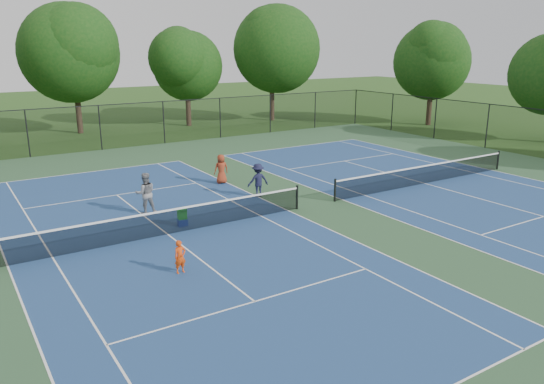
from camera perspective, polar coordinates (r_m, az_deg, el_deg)
ground at (r=23.67m, az=4.77°, el=-1.43°), size 140.00×140.00×0.00m
court_pad at (r=23.67m, az=4.77°, el=-1.42°), size 36.00×36.00×0.01m
tennis_court_left at (r=20.36m, az=-11.16°, el=-4.27°), size 12.00×23.83×1.07m
tennis_court_right at (r=28.30m, az=16.14°, el=1.06°), size 12.00×23.83×1.07m
perimeter_fence at (r=23.25m, az=4.86°, el=2.35°), size 36.08×36.08×3.02m
tree_back_b at (r=45.01m, az=-20.68°, el=14.27°), size 7.60×7.60×10.03m
tree_back_c at (r=46.89m, az=-9.20°, el=13.70°), size 6.00×6.00×8.40m
tree_back_d at (r=49.76m, az=-0.00°, el=15.55°), size 7.80×7.80×10.37m
tree_side_e at (r=48.73m, az=16.96°, el=13.70°), size 6.60×6.60×8.87m
child_player at (r=16.86m, az=-9.85°, el=-6.90°), size 0.41×0.29×1.07m
instructor at (r=22.84m, az=-13.45°, el=-0.14°), size 0.97×0.83×1.77m
bystander_b at (r=24.72m, az=-1.52°, el=1.27°), size 1.09×0.71×1.58m
bystander_c at (r=27.24m, az=-5.48°, el=2.48°), size 0.80×0.58×1.51m
ball_crate at (r=21.19m, az=-9.61°, el=-3.24°), size 0.39×0.32×0.30m
ball_hopper at (r=21.08m, az=-9.65°, el=-2.31°), size 0.38×0.31×0.43m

